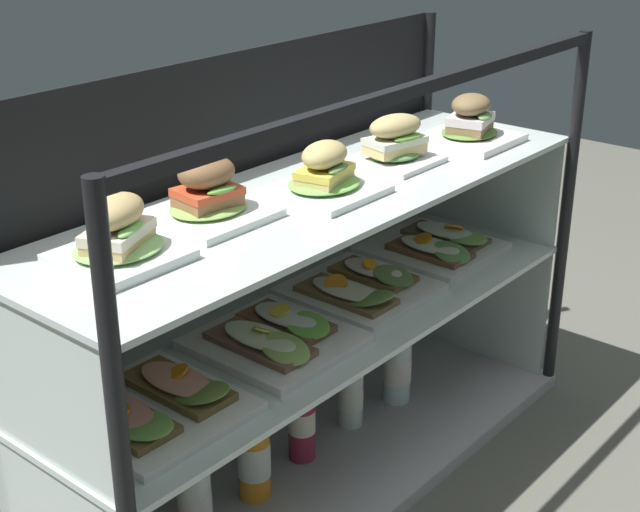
% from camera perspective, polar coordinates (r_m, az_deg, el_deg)
% --- Properties ---
extents(ground_plane, '(6.00, 6.00, 0.02)m').
position_cam_1_polar(ground_plane, '(2.22, -0.00, -13.42)').
color(ground_plane, '#5E5D52').
rests_on(ground_plane, ground).
extents(case_base_deck, '(1.42, 0.46, 0.04)m').
position_cam_1_polar(case_base_deck, '(2.20, -0.00, -12.82)').
color(case_base_deck, '#BBB5B7').
rests_on(case_base_deck, ground).
extents(case_frame, '(1.42, 0.46, 0.95)m').
position_cam_1_polar(case_frame, '(2.04, -3.14, 0.05)').
color(case_frame, black).
rests_on(case_frame, ground).
extents(riser_lower_tier, '(1.36, 0.40, 0.36)m').
position_cam_1_polar(riser_lower_tier, '(2.09, -0.00, -8.46)').
color(riser_lower_tier, silver).
rests_on(riser_lower_tier, case_base_deck).
extents(shelf_lower_glass, '(1.38, 0.41, 0.01)m').
position_cam_1_polar(shelf_lower_glass, '(2.00, -0.00, -3.95)').
color(shelf_lower_glass, silver).
rests_on(shelf_lower_glass, riser_lower_tier).
extents(riser_upper_tier, '(1.36, 0.40, 0.27)m').
position_cam_1_polar(riser_upper_tier, '(1.94, -0.00, -0.17)').
color(riser_upper_tier, silver).
rests_on(riser_upper_tier, shelf_lower_glass).
extents(shelf_upper_glass, '(1.38, 0.41, 0.01)m').
position_cam_1_polar(shelf_upper_glass, '(1.89, -0.00, 3.82)').
color(shelf_upper_glass, silver).
rests_on(shelf_upper_glass, riser_upper_tier).
extents(plated_roll_sandwich_mid_right, '(0.19, 0.19, 0.12)m').
position_cam_1_polar(plated_roll_sandwich_mid_right, '(1.57, -12.21, 1.08)').
color(plated_roll_sandwich_mid_right, white).
rests_on(plated_roll_sandwich_mid_right, shelf_upper_glass).
extents(plated_roll_sandwich_near_left_corner, '(0.21, 0.21, 0.12)m').
position_cam_1_polar(plated_roll_sandwich_near_left_corner, '(1.74, -6.85, 3.59)').
color(plated_roll_sandwich_near_left_corner, white).
rests_on(plated_roll_sandwich_near_left_corner, shelf_upper_glass).
extents(plated_roll_sandwich_far_left, '(0.20, 0.20, 0.11)m').
position_cam_1_polar(plated_roll_sandwich_far_left, '(1.86, 0.28, 4.90)').
color(plated_roll_sandwich_far_left, white).
rests_on(plated_roll_sandwich_far_left, shelf_upper_glass).
extents(plated_roll_sandwich_center, '(0.17, 0.17, 0.11)m').
position_cam_1_polar(plated_roll_sandwich_center, '(2.06, 4.60, 6.86)').
color(plated_roll_sandwich_center, white).
rests_on(plated_roll_sandwich_center, shelf_upper_glass).
extents(plated_roll_sandwich_left_of_center, '(0.20, 0.20, 0.11)m').
position_cam_1_polar(plated_roll_sandwich_left_of_center, '(2.24, 9.13, 7.87)').
color(plated_roll_sandwich_left_of_center, white).
rests_on(plated_roll_sandwich_left_of_center, shelf_upper_glass).
extents(open_sandwich_tray_left_of_center, '(0.29, 0.29, 0.06)m').
position_cam_1_polar(open_sandwich_tray_left_of_center, '(1.69, -10.18, -8.94)').
color(open_sandwich_tray_left_of_center, white).
rests_on(open_sandwich_tray_left_of_center, shelf_lower_glass).
extents(open_sandwich_tray_near_right_corner, '(0.29, 0.29, 0.06)m').
position_cam_1_polar(open_sandwich_tray_near_right_corner, '(1.88, -2.71, -4.90)').
color(open_sandwich_tray_near_right_corner, white).
rests_on(open_sandwich_tray_near_right_corner, shelf_lower_glass).
extents(open_sandwich_tray_mid_left, '(0.29, 0.29, 0.06)m').
position_cam_1_polar(open_sandwich_tray_mid_left, '(2.10, 2.56, -1.86)').
color(open_sandwich_tray_mid_left, white).
rests_on(open_sandwich_tray_mid_left, shelf_lower_glass).
extents(open_sandwich_tray_near_left_corner, '(0.29, 0.29, 0.06)m').
position_cam_1_polar(open_sandwich_tray_near_left_corner, '(2.34, 7.18, 0.72)').
color(open_sandwich_tray_near_left_corner, white).
rests_on(open_sandwich_tray_near_left_corner, shelf_lower_glass).
extents(juice_bottle_back_right, '(0.07, 0.07, 0.22)m').
position_cam_1_polar(juice_bottle_back_right, '(1.95, -7.68, -14.49)').
color(juice_bottle_back_right, white).
rests_on(juice_bottle_back_right, case_base_deck).
extents(juice_bottle_front_fourth, '(0.07, 0.07, 0.25)m').
position_cam_1_polar(juice_bottle_front_fourth, '(2.04, -4.06, -11.97)').
color(juice_bottle_front_fourth, orange).
rests_on(juice_bottle_front_fourth, case_base_deck).
extents(juice_bottle_back_center, '(0.06, 0.06, 0.25)m').
position_cam_1_polar(juice_bottle_back_center, '(2.15, -1.13, -9.82)').
color(juice_bottle_back_center, '#992441').
rests_on(juice_bottle_back_center, case_base_deck).
extents(juice_bottle_back_left, '(0.06, 0.06, 0.21)m').
position_cam_1_polar(juice_bottle_back_left, '(2.28, 1.90, -8.36)').
color(juice_bottle_back_left, white).
rests_on(juice_bottle_back_left, case_base_deck).
extents(juice_bottle_front_right_end, '(0.07, 0.07, 0.24)m').
position_cam_1_polar(juice_bottle_front_right_end, '(2.38, 4.74, -6.72)').
color(juice_bottle_front_right_end, silver).
rests_on(juice_bottle_front_right_end, case_base_deck).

